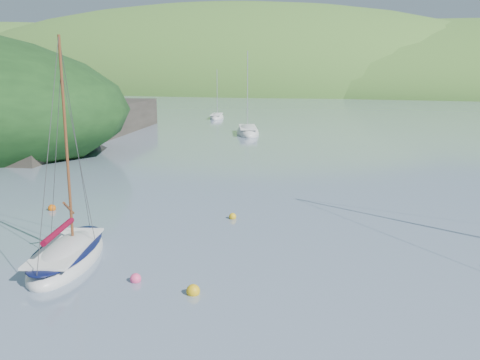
% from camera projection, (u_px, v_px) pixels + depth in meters
% --- Properties ---
extents(ground, '(700.00, 700.00, 0.00)m').
position_uv_depth(ground, '(171.00, 298.00, 19.05)').
color(ground, slate).
rests_on(ground, ground).
extents(shoreline_hills, '(690.00, 135.00, 56.00)m').
position_uv_depth(shoreline_hills, '(364.00, 89.00, 182.02)').
color(shoreline_hills, '#3C752C').
rests_on(shoreline_hills, ground).
extents(daysailer_white, '(4.13, 6.91, 10.00)m').
position_uv_depth(daysailer_white, '(67.00, 257.00, 22.50)').
color(daysailer_white, silver).
rests_on(daysailer_white, ground).
extents(distant_sloop_a, '(5.05, 7.87, 10.60)m').
position_uv_depth(distant_sloop_a, '(248.00, 133.00, 63.83)').
color(distant_sloop_a, silver).
rests_on(distant_sloop_a, ground).
extents(distant_sloop_c, '(3.27, 5.99, 8.10)m').
position_uv_depth(distant_sloop_c, '(217.00, 117.00, 82.38)').
color(distant_sloop_c, silver).
rests_on(distant_sloop_c, ground).
extents(mooring_buoys, '(25.63, 10.05, 0.50)m').
position_uv_depth(mooring_buoys, '(245.00, 253.00, 23.19)').
color(mooring_buoys, gold).
rests_on(mooring_buoys, ground).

